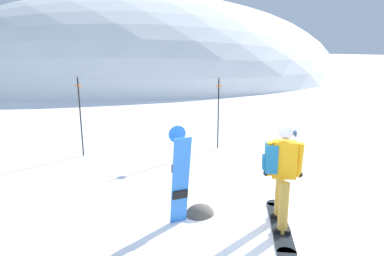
# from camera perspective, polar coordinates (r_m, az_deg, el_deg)

# --- Properties ---
(ground_plane) EXTENTS (300.00, 300.00, 0.00)m
(ground_plane) POSITION_cam_1_polar(r_m,az_deg,el_deg) (5.75, 9.19, -15.85)
(ground_plane) COLOR white
(ridge_peak_main) EXTENTS (41.33, 37.19, 16.33)m
(ridge_peak_main) POSITION_cam_1_polar(r_m,az_deg,el_deg) (37.30, -8.40, 8.93)
(ridge_peak_main) COLOR white
(ridge_peak_main) RESTS_ON ground
(ridge_peak_far) EXTENTS (30.71, 27.64, 7.53)m
(ridge_peak_far) POSITION_cam_1_polar(r_m,az_deg,el_deg) (59.52, 9.73, 10.49)
(ridge_peak_far) COLOR white
(ridge_peak_far) RESTS_ON ground
(snowboarder_main) EXTENTS (1.06, 1.63, 1.71)m
(snowboarder_main) POSITION_cam_1_polar(r_m,az_deg,el_deg) (5.42, 15.05, -7.33)
(snowboarder_main) COLOR black
(snowboarder_main) RESTS_ON ground
(spare_snowboard) EXTENTS (0.28, 0.30, 1.64)m
(spare_snowboard) POSITION_cam_1_polar(r_m,az_deg,el_deg) (5.31, -2.09, -8.29)
(spare_snowboard) COLOR blue
(spare_snowboard) RESTS_ON ground
(piste_marker_near) EXTENTS (0.20, 0.20, 2.05)m
(piste_marker_near) POSITION_cam_1_polar(r_m,az_deg,el_deg) (9.41, 4.54, 3.40)
(piste_marker_near) COLOR black
(piste_marker_near) RESTS_ON ground
(piste_marker_far) EXTENTS (0.20, 0.20, 2.14)m
(piste_marker_far) POSITION_cam_1_polar(r_m,az_deg,el_deg) (9.17, -18.63, 2.75)
(piste_marker_far) COLOR black
(piste_marker_far) RESTS_ON ground
(rock_dark) EXTENTS (0.51, 0.43, 0.36)m
(rock_dark) POSITION_cam_1_polar(r_m,az_deg,el_deg) (5.96, 1.35, -14.57)
(rock_dark) COLOR #4C4742
(rock_dark) RESTS_ON ground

